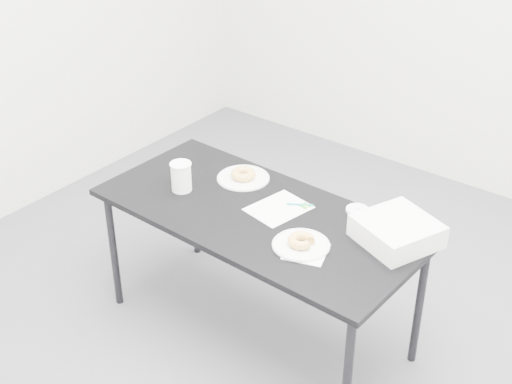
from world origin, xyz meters
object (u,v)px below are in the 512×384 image
Objects in this scene: plate_near at (301,245)px; plate_far at (243,178)px; table at (258,222)px; scorecard at (279,208)px; bakery_box at (397,231)px; pen at (300,205)px; donut_far at (243,174)px; coffee_cup at (181,177)px; donut_near at (301,241)px.

plate_near is 0.95× the size of plate_far.
table is 0.11m from scorecard.
plate_far is at bearing -159.93° from bakery_box.
table is 12.35× the size of pen.
pen reaches higher than plate_far.
donut_far is (-0.24, 0.20, 0.08)m from table.
plate_near is at bearing -16.81° from table.
scorecard is at bearing 143.76° from plate_near.
coffee_cup is (-0.46, -0.14, 0.07)m from scorecard.
coffee_cup is at bearing -121.97° from donut_far.
coffee_cup is (-0.70, 0.04, 0.06)m from plate_near.
bakery_box is at bearing 18.07° from table.
donut_near is 0.45× the size of plate_far.
plate_near reaches higher than scorecard.
scorecard is 0.32m from donut_far.
bakery_box reaches higher than pen.
coffee_cup reaches higher than pen.
plate_far is (-0.24, 0.20, 0.05)m from table.
donut_far reaches higher than pen.
coffee_cup is 1.02m from bakery_box.
coffee_cup is at bearing -151.67° from scorecard.
coffee_cup is at bearing 171.04° from pen.
donut_far reaches higher than scorecard.
table is at bearing -157.43° from pen.
pen is at bearing 23.15° from coffee_cup.
donut_far is (-0.30, 0.11, 0.03)m from scorecard.
table is 6.26× the size of plate_near.
scorecard is at bearing -160.52° from pen.
donut_far is 0.40× the size of bakery_box.
plate_near reaches higher than table.
donut_near is at bearing 0.00° from plate_near.
pen is at bearing 62.48° from scorecard.
table is 5.95× the size of plate_far.
donut_far is (-0.36, 0.04, 0.02)m from pen.
pen is 0.86× the size of coffee_cup.
plate_near is 2.13× the size of donut_near.
table is 0.20m from pen.
plate_near is (0.19, -0.26, 0.00)m from pen.
table is 13.33× the size of donut_near.
plate_near is at bearing -115.10° from bakery_box.
donut_near is 0.62m from donut_far.
plate_near is 0.02m from donut_near.
pen is (0.11, 0.16, 0.06)m from table.
plate_near is 0.71m from coffee_cup.
plate_near is 0.62m from plate_far.
plate_near reaches higher than plate_far.
pen is 0.48m from bakery_box.
scorecard is 0.55m from bakery_box.
plate_near is at bearing -86.59° from pen.
bakery_box is (0.29, 0.27, 0.02)m from donut_near.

